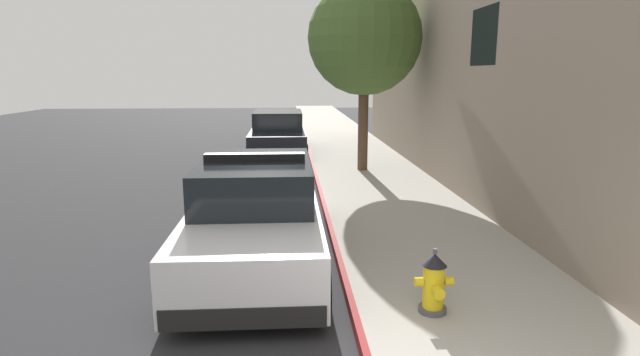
# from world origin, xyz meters

# --- Properties ---
(ground_plane) EXTENTS (32.51, 60.00, 0.20)m
(ground_plane) POSITION_xyz_m (-4.50, 10.00, -0.10)
(ground_plane) COLOR #2B2B2D
(sidewalk_pavement) EXTENTS (2.99, 60.00, 0.16)m
(sidewalk_pavement) POSITION_xyz_m (1.50, 10.00, 0.08)
(sidewalk_pavement) COLOR #ADA89E
(sidewalk_pavement) RESTS_ON ground
(curb_painted_edge) EXTENTS (0.08, 60.00, 0.16)m
(curb_painted_edge) POSITION_xyz_m (-0.04, 10.00, 0.08)
(curb_painted_edge) COLOR maroon
(curb_painted_edge) RESTS_ON ground
(police_cruiser) EXTENTS (1.94, 4.84, 1.68)m
(police_cruiser) POSITION_xyz_m (-1.27, 4.47, 0.74)
(police_cruiser) COLOR white
(police_cruiser) RESTS_ON ground
(parked_car_silver_ahead) EXTENTS (1.94, 4.84, 1.56)m
(parked_car_silver_ahead) POSITION_xyz_m (-1.12, 14.67, 0.74)
(parked_car_silver_ahead) COLOR black
(parked_car_silver_ahead) RESTS_ON ground
(fire_hydrant) EXTENTS (0.44, 0.40, 0.76)m
(fire_hydrant) POSITION_xyz_m (0.84, 2.36, 0.51)
(fire_hydrant) COLOR #4C4C51
(fire_hydrant) RESTS_ON sidewalk_pavement
(street_tree) EXTENTS (3.08, 3.08, 5.16)m
(street_tree) POSITION_xyz_m (1.32, 11.07, 3.77)
(street_tree) COLOR brown
(street_tree) RESTS_ON sidewalk_pavement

